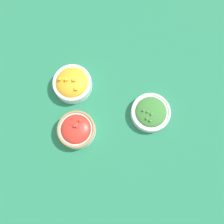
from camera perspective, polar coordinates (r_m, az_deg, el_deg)
name	(u,v)px	position (r m, az deg, el deg)	size (l,w,h in m)	color
ground_plane	(112,114)	(1.12, 0.00, -0.36)	(3.00, 3.00, 0.00)	#23704C
bowl_broccoli	(151,112)	(1.11, 8.83, -0.08)	(0.17, 0.17, 0.07)	silver
bowl_cherry_tomatoes	(76,130)	(1.08, -8.14, -4.00)	(0.16, 0.16, 0.09)	white
bowl_squash	(72,83)	(1.13, -9.06, 6.48)	(0.17, 0.17, 0.09)	silver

